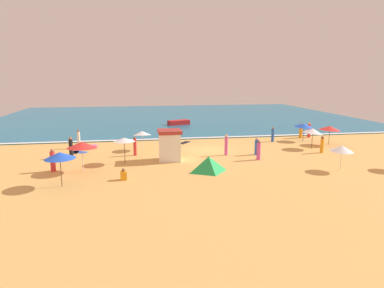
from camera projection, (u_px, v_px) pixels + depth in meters
ground_plane at (210, 150)px, 34.23m from camera, size 60.00×60.00×0.00m
ocean_water at (175, 117)px, 61.29m from camera, size 60.00×44.00×0.10m
wave_breaker_foam at (198, 138)px, 40.30m from camera, size 57.00×0.70×0.01m
lifeguard_cabana at (170, 145)px, 29.80m from camera, size 1.98×2.00×2.65m
beach_umbrella_0 at (60, 155)px, 22.57m from camera, size 2.77×2.77×2.33m
beach_umbrella_1 at (313, 131)px, 34.51m from camera, size 2.12×2.08×2.13m
beach_umbrella_2 at (342, 149)px, 26.53m from camera, size 2.35×2.36×1.99m
beach_umbrella_3 at (304, 125)px, 38.54m from camera, size 2.30×2.32×2.06m
beach_umbrella_4 at (142, 133)px, 33.81m from camera, size 1.89×1.92×1.98m
beach_umbrella_5 at (330, 128)px, 36.42m from camera, size 2.89×2.88×2.05m
beach_umbrella_6 at (82, 145)px, 26.12m from camera, size 2.94×2.95×2.37m
beach_umbrella_7 at (124, 140)px, 28.67m from camera, size 2.41×2.41×2.16m
beach_tent at (208, 164)px, 26.35m from camera, size 2.52×2.25×1.20m
beachgoer_0 at (226, 145)px, 31.80m from camera, size 0.31×0.31×1.93m
beachgoer_1 at (257, 146)px, 32.04m from camera, size 0.47×0.47×1.62m
beachgoer_2 at (53, 161)px, 26.43m from camera, size 0.41×0.41×1.76m
beachgoer_3 at (309, 130)px, 41.08m from camera, size 0.38×0.38×1.77m
beachgoer_4 at (124, 175)px, 24.37m from camera, size 0.46×0.46×0.83m
beachgoer_5 at (135, 146)px, 31.74m from camera, size 0.34×0.34×1.74m
beachgoer_6 at (79, 139)px, 34.87m from camera, size 0.41×0.41×1.88m
beachgoer_7 at (301, 131)px, 40.63m from camera, size 0.44×0.44×1.75m
beachgoer_8 at (322, 145)px, 32.83m from camera, size 0.34×0.34×1.60m
beachgoer_9 at (71, 148)px, 30.82m from camera, size 0.47×0.47×1.89m
beachgoer_10 at (259, 151)px, 30.10m from camera, size 0.44×0.44×1.69m
beachgoer_11 at (273, 135)px, 38.36m from camera, size 0.43×0.43×1.64m
beach_towel_0 at (92, 146)px, 36.19m from camera, size 1.37×1.40×0.01m
beach_towel_1 at (185, 143)px, 37.90m from camera, size 1.60×1.80×0.01m
beach_towel_2 at (75, 152)px, 33.05m from camera, size 0.64×1.37×0.01m
beach_towel_3 at (79, 152)px, 33.26m from camera, size 1.85×1.70×0.01m
small_boat_0 at (179, 122)px, 51.00m from camera, size 3.39×2.22×0.64m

